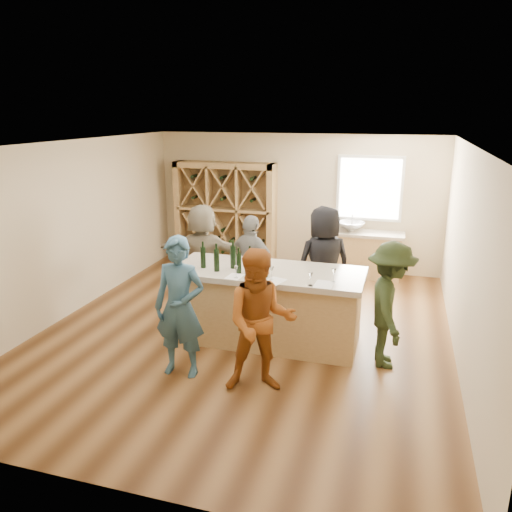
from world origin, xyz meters
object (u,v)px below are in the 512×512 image
(sink, at_px, (351,226))
(person_near_right, at_px, (261,322))
(person_far_mid, at_px, (251,265))
(wine_rack, at_px, (225,214))
(person_far_right, at_px, (324,264))
(tasting_counter_base, at_px, (267,308))
(wine_bottle_f, at_px, (265,266))
(wine_bottle_d, at_px, (239,263))
(wine_bottle_a, at_px, (203,257))
(person_near_left, at_px, (180,307))
(person_far_left, at_px, (203,255))
(person_server, at_px, (390,305))
(wine_bottle_c, at_px, (233,257))
(wine_bottle_b, at_px, (217,260))
(wine_bottle_e, at_px, (250,262))

(sink, height_order, person_near_right, person_near_right)
(person_near_right, xyz_separation_m, person_far_mid, (-0.79, 2.22, -0.05))
(wine_rack, relative_size, person_far_right, 1.19)
(wine_rack, height_order, tasting_counter_base, wine_rack)
(person_far_right, distance_m, wine_bottle_f, 1.48)
(sink, relative_size, wine_bottle_f, 1.81)
(wine_bottle_d, bearing_deg, person_far_mid, 98.51)
(wine_rack, distance_m, wine_bottle_a, 3.75)
(wine_bottle_a, relative_size, wine_bottle_d, 1.07)
(wine_bottle_a, bearing_deg, wine_rack, 105.08)
(wine_bottle_a, relative_size, person_near_left, 0.17)
(person_far_right, height_order, wine_bottle_f, person_far_right)
(person_far_left, height_order, wine_bottle_f, person_far_left)
(person_near_right, bearing_deg, sink, 65.76)
(wine_bottle_a, bearing_deg, wine_bottle_d, -9.62)
(sink, height_order, wine_bottle_a, wine_bottle_a)
(person_near_right, height_order, wine_bottle_f, person_near_right)
(person_far_mid, distance_m, person_far_right, 1.17)
(sink, relative_size, person_server, 0.32)
(wine_rack, distance_m, wine_bottle_f, 4.23)
(tasting_counter_base, distance_m, wine_bottle_c, 0.90)
(wine_bottle_b, relative_size, wine_bottle_f, 1.06)
(wine_bottle_d, bearing_deg, wine_bottle_f, -6.20)
(sink, xyz_separation_m, wine_bottle_d, (-1.16, -3.65, 0.21))
(wine_rack, bearing_deg, wine_bottle_f, -62.78)
(wine_bottle_b, relative_size, person_far_left, 0.18)
(wine_bottle_f, bearing_deg, sink, 78.29)
(tasting_counter_base, xyz_separation_m, wine_bottle_a, (-0.91, -0.16, 0.73))
(wine_bottle_a, xyz_separation_m, person_far_left, (-0.53, 1.26, -0.35))
(wine_bottle_f, bearing_deg, wine_bottle_c, 155.86)
(wine_bottle_b, distance_m, person_server, 2.41)
(wine_bottle_b, bearing_deg, wine_bottle_f, -3.61)
(wine_bottle_d, relative_size, wine_bottle_f, 0.95)
(person_far_right, xyz_separation_m, person_far_left, (-2.08, 0.08, -0.04))
(sink, height_order, person_far_mid, person_far_mid)
(tasting_counter_base, xyz_separation_m, wine_bottle_c, (-0.49, -0.06, 0.75))
(person_far_left, bearing_deg, person_far_right, 172.29)
(wine_bottle_b, xyz_separation_m, person_far_right, (1.31, 1.27, -0.32))
(wine_rack, relative_size, wine_bottle_f, 7.33)
(person_server, bearing_deg, wine_bottle_e, 79.08)
(wine_bottle_d, height_order, person_near_right, person_near_right)
(wine_bottle_d, xyz_separation_m, person_far_mid, (-0.17, 1.16, -0.40))
(tasting_counter_base, bearing_deg, wine_bottle_f, -80.54)
(person_near_right, relative_size, person_far_mid, 1.06)
(wine_bottle_c, distance_m, wine_bottle_e, 0.30)
(person_server, bearing_deg, wine_bottle_a, 79.77)
(person_near_right, distance_m, person_far_mid, 2.35)
(sink, relative_size, person_far_left, 0.31)
(wine_rack, relative_size, person_server, 1.31)
(wine_bottle_e, bearing_deg, person_far_right, 54.21)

